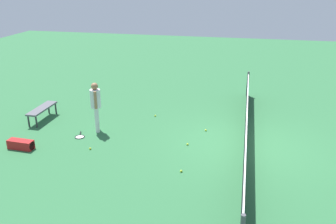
% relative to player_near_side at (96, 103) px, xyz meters
% --- Properties ---
extents(ground_plane, '(40.00, 40.00, 0.00)m').
position_rel_player_near_side_xyz_m(ground_plane, '(0.05, 4.91, -1.01)').
color(ground_plane, '#2D6B3D').
extents(court_net, '(10.09, 0.09, 1.07)m').
position_rel_player_near_side_xyz_m(court_net, '(0.05, 4.91, -0.51)').
color(court_net, '#4C4C51').
rests_on(court_net, ground_plane).
extents(player_near_side, '(0.51, 0.45, 1.70)m').
position_rel_player_near_side_xyz_m(player_near_side, '(0.00, 0.00, 0.00)').
color(player_near_side, white).
rests_on(player_near_side, ground_plane).
extents(tennis_racket_near_player, '(0.61, 0.40, 0.03)m').
position_rel_player_near_side_xyz_m(tennis_racket_near_player, '(0.58, -0.39, -1.00)').
color(tennis_racket_near_player, black).
rests_on(tennis_racket_near_player, ground_plane).
extents(tennis_ball_near_player, '(0.07, 0.07, 0.07)m').
position_rel_player_near_side_xyz_m(tennis_ball_near_player, '(0.43, 3.17, -0.98)').
color(tennis_ball_near_player, '#C6E033').
rests_on(tennis_ball_near_player, ground_plane).
extents(tennis_ball_by_net, '(0.07, 0.07, 0.07)m').
position_rel_player_near_side_xyz_m(tennis_ball_by_net, '(-1.68, 1.59, -0.98)').
color(tennis_ball_by_net, '#C6E033').
rests_on(tennis_ball_by_net, ground_plane).
extents(tennis_ball_midcourt, '(0.07, 0.07, 0.07)m').
position_rel_player_near_side_xyz_m(tennis_ball_midcourt, '(2.08, 3.27, -0.98)').
color(tennis_ball_midcourt, '#C6E033').
rests_on(tennis_ball_midcourt, ground_plane).
extents(tennis_ball_baseline, '(0.07, 0.07, 0.07)m').
position_rel_player_near_side_xyz_m(tennis_ball_baseline, '(-0.76, 3.60, -0.98)').
color(tennis_ball_baseline, '#C6E033').
rests_on(tennis_ball_baseline, ground_plane).
extents(tennis_ball_stray_left, '(0.07, 0.07, 0.07)m').
position_rel_player_near_side_xyz_m(tennis_ball_stray_left, '(1.36, 0.32, -0.98)').
color(tennis_ball_stray_left, '#C6E033').
rests_on(tennis_ball_stray_left, ground_plane).
extents(courtside_bench, '(1.50, 0.41, 0.48)m').
position_rel_player_near_side_xyz_m(courtside_bench, '(-0.49, -2.33, -0.59)').
color(courtside_bench, '#595960').
rests_on(courtside_bench, ground_plane).
extents(equipment_bag, '(0.32, 0.81, 0.28)m').
position_rel_player_near_side_xyz_m(equipment_bag, '(1.75, -1.74, -0.87)').
color(equipment_bag, '#B21E1E').
rests_on(equipment_bag, ground_plane).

